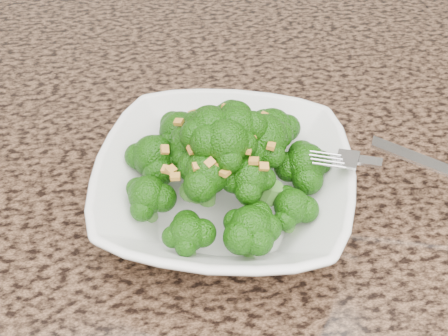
{
  "coord_description": "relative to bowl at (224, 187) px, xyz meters",
  "views": [
    {
      "loc": [
        0.11,
        -0.08,
        1.28
      ],
      "look_at": [
        0.15,
        0.26,
        0.95
      ],
      "focal_mm": 45.0,
      "sensor_mm": 36.0,
      "label": 1
    }
  ],
  "objects": [
    {
      "name": "granite_counter",
      "position": [
        -0.15,
        0.04,
        -0.04
      ],
      "size": [
        1.64,
        1.04,
        0.03
      ],
      "primitive_type": "cube",
      "color": "brown",
      "rests_on": "cabinet"
    },
    {
      "name": "bowl",
      "position": [
        0.0,
        0.0,
        0.0
      ],
      "size": [
        0.27,
        0.27,
        0.05
      ],
      "primitive_type": "imported",
      "rotation": [
        0.0,
        0.0,
        -0.24
      ],
      "color": "white",
      "rests_on": "granite_counter"
    },
    {
      "name": "broccoli_pile",
      "position": [
        -0.0,
        0.0,
        0.06
      ],
      "size": [
        0.2,
        0.2,
        0.07
      ],
      "primitive_type": null,
      "color": "#195409",
      "rests_on": "bowl"
    },
    {
      "name": "garlic_topping",
      "position": [
        -0.0,
        0.0,
        0.1
      ],
      "size": [
        0.12,
        0.12,
        0.01
      ],
      "primitive_type": null,
      "color": "gold",
      "rests_on": "broccoli_pile"
    },
    {
      "name": "fork",
      "position": [
        0.12,
        -0.02,
        0.03
      ],
      "size": [
        0.17,
        0.1,
        0.01
      ],
      "primitive_type": null,
      "rotation": [
        0.0,
        0.0,
        -0.46
      ],
      "color": "silver",
      "rests_on": "bowl"
    }
  ]
}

